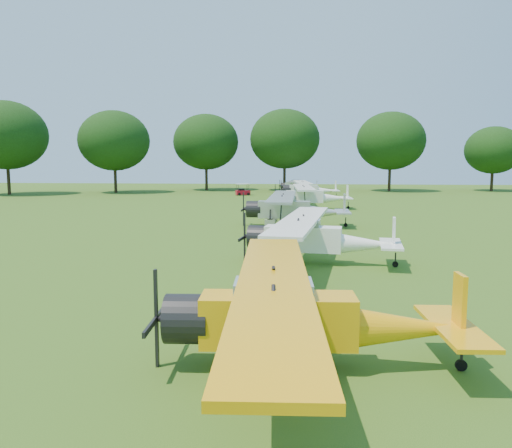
{
  "coord_description": "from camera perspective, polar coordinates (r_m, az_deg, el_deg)",
  "views": [
    {
      "loc": [
        0.86,
        -23.4,
        4.6
      ],
      "look_at": [
        -1.53,
        2.0,
        1.4
      ],
      "focal_mm": 35.0,
      "sensor_mm": 36.0,
      "label": 1
    }
  ],
  "objects": [
    {
      "name": "ground",
      "position": [
        23.87,
        3.22,
        -3.98
      ],
      "size": [
        160.0,
        160.0,
        0.0
      ],
      "primitive_type": "plane",
      "color": "#255114",
      "rests_on": "ground"
    },
    {
      "name": "aircraft_2",
      "position": [
        11.21,
        5.31,
        -9.96
      ],
      "size": [
        7.14,
        11.38,
        2.24
      ],
      "rotation": [
        0.0,
        0.0,
        0.06
      ],
      "color": "#F6A80A",
      "rests_on": "ground"
    },
    {
      "name": "golf_cart",
      "position": [
        68.55,
        -1.55,
        3.75
      ],
      "size": [
        2.13,
        1.72,
        1.59
      ],
      "rotation": [
        0.0,
        0.0,
        0.39
      ],
      "color": "#A80C1D",
      "rests_on": "ground"
    },
    {
      "name": "aircraft_5",
      "position": [
        49.3,
        6.22,
        3.37
      ],
      "size": [
        7.56,
        12.04,
        2.37
      ],
      "rotation": [
        0.0,
        0.0,
        0.05
      ],
      "color": "white",
      "rests_on": "ground"
    },
    {
      "name": "aircraft_3",
      "position": [
        22.62,
        6.75,
        -1.25
      ],
      "size": [
        7.21,
        11.46,
        2.25
      ],
      "rotation": [
        0.0,
        0.0,
        -0.12
      ],
      "color": "white",
      "rests_on": "ground"
    },
    {
      "name": "tree_belt",
      "position": [
        23.97,
        12.26,
        15.21
      ],
      "size": [
        137.36,
        130.27,
        14.52
      ],
      "color": "black",
      "rests_on": "ground"
    },
    {
      "name": "aircraft_7",
      "position": [
        75.75,
        4.79,
        4.48
      ],
      "size": [
        6.03,
        9.62,
        1.89
      ],
      "rotation": [
        0.0,
        0.0,
        -0.08
      ],
      "color": "silver",
      "rests_on": "ground"
    },
    {
      "name": "aircraft_4",
      "position": [
        35.59,
        4.16,
        1.98
      ],
      "size": [
        7.66,
        12.16,
        2.41
      ],
      "rotation": [
        0.0,
        0.0,
        -0.01
      ],
      "color": "silver",
      "rests_on": "ground"
    },
    {
      "name": "aircraft_6",
      "position": [
        62.57,
        5.93,
        4.12
      ],
      "size": [
        7.28,
        11.61,
        2.28
      ],
      "rotation": [
        0.0,
        0.0,
        0.08
      ],
      "color": "white",
      "rests_on": "ground"
    }
  ]
}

